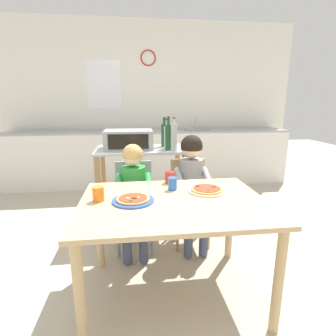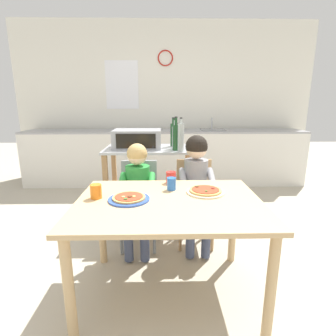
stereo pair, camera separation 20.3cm
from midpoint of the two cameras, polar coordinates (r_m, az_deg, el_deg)
ground_plane at (r=3.22m, az=1.46°, el=-11.09°), size 12.48×12.48×0.00m
back_wall_tiled at (r=4.85m, az=0.43°, el=13.85°), size 5.14×0.14×2.70m
kitchen_counter at (r=4.53m, az=0.61°, el=2.41°), size 4.63×0.60×1.11m
kitchen_island_cart at (r=2.95m, az=-1.98°, el=-1.35°), size 0.96×0.57×0.88m
toaster_oven at (r=2.89m, az=-4.61°, el=6.27°), size 0.51×0.36×0.20m
bottle_slim_sauce at (r=2.98m, az=3.17°, el=7.29°), size 0.07×0.07×0.32m
bottle_dark_olive_oil at (r=3.10m, az=4.13°, el=6.91°), size 0.05×0.05×0.25m
bottle_brown_beer at (r=2.84m, az=3.58°, el=6.72°), size 0.06×0.06×0.31m
bottle_tall_green_wine at (r=2.73m, az=3.85°, el=6.69°), size 0.07×0.07×0.34m
bottle_clear_vinegar at (r=2.66m, az=4.99°, el=6.60°), size 0.06×0.06×0.34m
dining_table at (r=1.83m, az=3.44°, el=-9.84°), size 1.25×0.94×0.73m
dining_chair_left at (r=2.55m, az=-4.01°, el=-6.34°), size 0.36×0.36×0.81m
dining_chair_right at (r=2.62m, az=7.94°, el=-5.90°), size 0.36×0.36×0.81m
child_in_green_shirt at (r=2.38m, az=-4.22°, el=-3.78°), size 0.32×0.42×0.99m
child_in_grey_shirt at (r=2.45m, az=8.53°, el=-2.12°), size 0.32×0.42×1.06m
pizza_plate_blue_rimmed at (r=1.80m, az=-5.20°, el=-6.58°), size 0.28×0.28×0.03m
pizza_plate_cream at (r=1.96m, az=11.02°, el=-4.97°), size 0.27×0.27×0.03m
drinking_cup_orange at (r=1.86m, az=-12.25°, el=-4.99°), size 0.08×0.08×0.10m
drinking_cup_blue at (r=1.99m, az=3.68°, el=-3.46°), size 0.07×0.07×0.09m
drinking_cup_red at (r=2.16m, az=3.35°, el=-2.06°), size 0.08×0.08×0.09m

